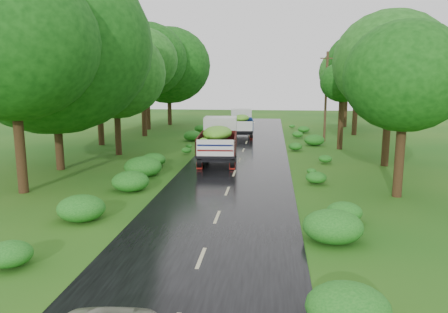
# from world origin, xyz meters

# --- Properties ---
(ground) EXTENTS (120.00, 120.00, 0.00)m
(ground) POSITION_xyz_m (0.00, 0.00, 0.00)
(ground) COLOR #114C10
(ground) RESTS_ON ground
(road) EXTENTS (6.50, 80.00, 0.02)m
(road) POSITION_xyz_m (0.00, 5.00, 0.01)
(road) COLOR black
(road) RESTS_ON ground
(road_lines) EXTENTS (0.12, 69.60, 0.00)m
(road_lines) POSITION_xyz_m (0.00, 6.00, 0.02)
(road_lines) COLOR #BFB78C
(road_lines) RESTS_ON road
(truck_near) EXTENTS (2.67, 6.62, 2.73)m
(truck_near) POSITION_xyz_m (-1.35, 15.74, 1.54)
(truck_near) COLOR black
(truck_near) RESTS_ON ground
(truck_far) EXTENTS (2.41, 5.81, 2.38)m
(truck_far) POSITION_xyz_m (-0.72, 28.14, 1.35)
(truck_far) COLOR black
(truck_far) RESTS_ON ground
(utility_pole) EXTENTS (1.24, 0.64, 7.56)m
(utility_pole) POSITION_xyz_m (6.62, 25.41, 3.89)
(utility_pole) COLOR #382616
(utility_pole) RESTS_ON ground
(trees_left) EXTENTS (6.85, 34.13, 9.49)m
(trees_left) POSITION_xyz_m (-10.20, 21.56, 6.89)
(trees_left) COLOR black
(trees_left) RESTS_ON ground
(trees_right) EXTENTS (5.85, 32.22, 8.40)m
(trees_right) POSITION_xyz_m (9.15, 22.32, 5.99)
(trees_right) COLOR black
(trees_right) RESTS_ON ground
(shrubs) EXTENTS (11.90, 44.00, 0.70)m
(shrubs) POSITION_xyz_m (0.00, 14.00, 0.35)
(shrubs) COLOR #155B16
(shrubs) RESTS_ON ground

